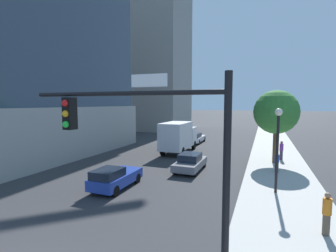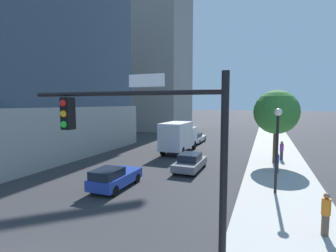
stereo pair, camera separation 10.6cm
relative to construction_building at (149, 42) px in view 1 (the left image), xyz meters
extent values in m
cube|color=#B2AFA8|center=(24.23, -24.64, -18.35)|extent=(4.90, 120.00, 0.15)
cube|color=#9E9B93|center=(-3.54, -30.00, -15.85)|extent=(19.81, 23.76, 5.15)
cube|color=gray|center=(-0.03, 0.02, -1.43)|extent=(15.11, 12.33, 33.98)
cube|color=gold|center=(4.50, -3.68, 2.23)|extent=(0.90, 0.90, 41.30)
cylinder|color=black|center=(22.18, -42.41, -15.19)|extent=(0.20, 0.20, 6.16)
cylinder|color=black|center=(19.03, -42.41, -12.63)|extent=(6.30, 0.14, 0.14)
cube|color=black|center=(17.12, -42.41, -13.26)|extent=(0.32, 0.36, 1.05)
sphere|color=red|center=(17.12, -42.60, -12.92)|extent=(0.22, 0.22, 0.22)
sphere|color=orange|center=(17.12, -42.60, -13.26)|extent=(0.22, 0.22, 0.22)
sphere|color=green|center=(17.12, -42.60, -13.60)|extent=(0.22, 0.22, 0.22)
cube|color=white|center=(19.98, -42.41, -12.28)|extent=(1.10, 0.04, 0.36)
cylinder|color=black|center=(23.82, -32.89, -15.94)|extent=(0.16, 0.16, 4.66)
sphere|color=silver|center=(23.82, -32.89, -13.43)|extent=(0.44, 0.44, 0.44)
cylinder|color=brown|center=(24.01, -24.60, -16.71)|extent=(0.36, 0.36, 3.13)
sphere|color=#387F33|center=(24.01, -24.60, -13.68)|extent=(3.90, 3.90, 3.90)
cube|color=#B7B7BC|center=(14.18, -14.98, -17.84)|extent=(1.80, 4.65, 0.57)
cube|color=#19212D|center=(14.18, -15.83, -17.27)|extent=(1.52, 2.22, 0.58)
cylinder|color=black|center=(13.39, -13.40, -18.08)|extent=(0.22, 0.69, 0.69)
cylinder|color=black|center=(14.97, -13.40, -18.08)|extent=(0.22, 0.69, 0.69)
cylinder|color=black|center=(13.39, -16.56, -18.08)|extent=(0.22, 0.69, 0.69)
cylinder|color=black|center=(14.97, -16.56, -18.08)|extent=(0.22, 0.69, 0.69)
cube|color=#233D9E|center=(14.18, -35.22, -17.80)|extent=(1.76, 4.03, 0.67)
cube|color=#19212D|center=(14.18, -36.18, -17.21)|extent=(1.48, 1.92, 0.52)
cylinder|color=black|center=(13.41, -33.85, -18.09)|extent=(0.22, 0.67, 0.67)
cylinder|color=black|center=(14.95, -33.85, -18.09)|extent=(0.22, 0.67, 0.67)
cylinder|color=black|center=(13.41, -36.59, -18.09)|extent=(0.22, 0.67, 0.67)
cylinder|color=black|center=(14.95, -36.59, -18.09)|extent=(0.22, 0.67, 0.67)
cube|color=slate|center=(17.50, -29.46, -17.85)|extent=(1.86, 4.30, 0.55)
cube|color=#19212D|center=(17.50, -29.49, -17.28)|extent=(1.56, 2.00, 0.58)
cylinder|color=black|center=(16.68, -28.00, -18.08)|extent=(0.22, 0.69, 0.69)
cylinder|color=black|center=(18.32, -28.00, -18.08)|extent=(0.22, 0.69, 0.69)
cylinder|color=black|center=(16.68, -30.92, -18.08)|extent=(0.22, 0.69, 0.69)
cylinder|color=black|center=(18.32, -30.92, -18.08)|extent=(0.22, 0.69, 0.69)
cube|color=silver|center=(14.18, -20.09, -16.79)|extent=(2.42, 1.88, 2.03)
cube|color=silver|center=(14.18, -23.52, -16.39)|extent=(2.42, 4.68, 2.83)
cylinder|color=black|center=(13.12, -20.09, -17.90)|extent=(0.30, 1.03, 1.03)
cylinder|color=black|center=(15.24, -20.09, -17.90)|extent=(0.30, 1.03, 1.03)
cylinder|color=black|center=(13.12, -24.69, -17.90)|extent=(0.30, 1.03, 1.03)
cylinder|color=black|center=(15.24, -24.69, -17.90)|extent=(0.30, 1.03, 1.03)
cylinder|color=brown|center=(25.53, -37.45, -17.84)|extent=(0.28, 0.28, 0.87)
cylinder|color=orange|center=(25.53, -37.45, -17.07)|extent=(0.34, 0.34, 0.67)
sphere|color=#997051|center=(25.53, -37.45, -16.62)|extent=(0.23, 0.23, 0.23)
cylinder|color=#38334C|center=(24.65, -23.20, -17.83)|extent=(0.28, 0.28, 0.88)
cylinder|color=purple|center=(24.65, -23.20, -17.05)|extent=(0.34, 0.34, 0.68)
sphere|color=#997051|center=(24.65, -23.20, -16.59)|extent=(0.24, 0.24, 0.24)
cylinder|color=#38334C|center=(24.06, -27.97, -17.88)|extent=(0.28, 0.28, 0.78)
cylinder|color=#2D4CB2|center=(24.06, -27.97, -17.20)|extent=(0.34, 0.34, 0.60)
sphere|color=brown|center=(24.06, -27.97, -16.79)|extent=(0.21, 0.21, 0.21)
camera|label=1|loc=(23.05, -48.88, -12.93)|focal=26.79mm
camera|label=2|loc=(23.15, -48.84, -12.93)|focal=26.79mm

